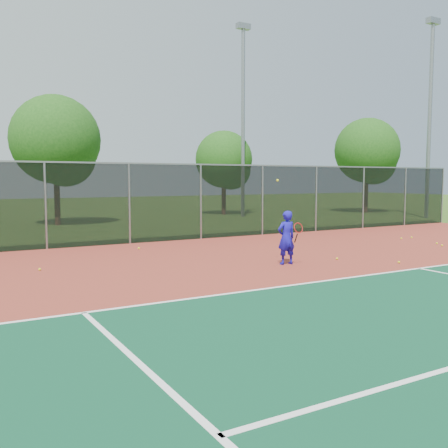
# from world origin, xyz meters

# --- Properties ---
(court_apron) EXTENTS (30.00, 20.00, 0.02)m
(court_apron) POSITION_xyz_m (0.00, 2.00, 0.01)
(court_apron) COLOR maroon
(court_apron) RESTS_ON ground
(fence_back) EXTENTS (30.00, 0.06, 3.03)m
(fence_back) POSITION_xyz_m (0.00, 12.00, 1.56)
(fence_back) COLOR black
(fence_back) RESTS_ON court_apron
(tennis_player) EXTENTS (0.59, 0.61, 2.42)m
(tennis_player) POSITION_xyz_m (-0.69, 5.36, 0.79)
(tennis_player) COLOR #1812A9
(tennis_player) RESTS_ON court_apron
(practice_ball_0) EXTENTS (0.07, 0.07, 0.07)m
(practice_ball_0) POSITION_xyz_m (2.22, 3.87, 0.06)
(practice_ball_0) COLOR yellow
(practice_ball_0) RESTS_ON court_apron
(practice_ball_1) EXTENTS (0.07, 0.07, 0.07)m
(practice_ball_1) POSITION_xyz_m (6.82, 6.10, 0.06)
(practice_ball_1) COLOR yellow
(practice_ball_1) RESTS_ON court_apron
(practice_ball_2) EXTENTS (0.07, 0.07, 0.07)m
(practice_ball_2) POSITION_xyz_m (6.49, 5.63, 0.06)
(practice_ball_2) COLOR yellow
(practice_ball_2) RESTS_ON court_apron
(practice_ball_3) EXTENTS (0.07, 0.07, 0.07)m
(practice_ball_3) POSITION_xyz_m (-3.26, 10.35, 0.06)
(practice_ball_3) COLOR yellow
(practice_ball_3) RESTS_ON court_apron
(practice_ball_4) EXTENTS (0.07, 0.07, 0.07)m
(practice_ball_4) POSITION_xyz_m (6.90, 7.80, 0.06)
(practice_ball_4) COLOR yellow
(practice_ball_4) RESTS_ON court_apron
(practice_ball_5) EXTENTS (0.07, 0.07, 0.07)m
(practice_ball_5) POSITION_xyz_m (-6.95, 7.81, 0.06)
(practice_ball_5) COLOR yellow
(practice_ball_5) RESTS_ON court_apron
(practice_ball_6) EXTENTS (0.07, 0.07, 0.07)m
(practice_ball_6) POSITION_xyz_m (1.11, 5.23, 0.06)
(practice_ball_6) COLOR yellow
(practice_ball_6) RESTS_ON court_apron
(practice_ball_7) EXTENTS (0.07, 0.07, 0.07)m
(practice_ball_7) POSITION_xyz_m (7.55, 7.84, 0.06)
(practice_ball_7) COLOR yellow
(practice_ball_7) RESTS_ON court_apron
(floodlight_n) EXTENTS (0.90, 0.40, 12.15)m
(floodlight_n) POSITION_xyz_m (7.89, 21.45, 6.85)
(floodlight_n) COLOR gray
(floodlight_n) RESTS_ON ground
(floodlight_ne) EXTENTS (0.90, 0.40, 12.15)m
(floodlight_ne) POSITION_xyz_m (17.33, 14.83, 6.85)
(floodlight_ne) COLOR gray
(floodlight_ne) RESTS_ON ground
(tree_back_left) EXTENTS (4.63, 4.63, 6.81)m
(tree_back_left) POSITION_xyz_m (-3.66, 21.21, 4.27)
(tree_back_left) COLOR #382114
(tree_back_left) RESTS_ON ground
(tree_back_mid) EXTENTS (3.89, 3.89, 5.72)m
(tree_back_mid) POSITION_xyz_m (7.91, 23.70, 3.58)
(tree_back_mid) COLOR #382114
(tree_back_mid) RESTS_ON ground
(tree_back_right) EXTENTS (4.64, 4.64, 6.81)m
(tree_back_right) POSITION_xyz_m (17.88, 20.33, 4.27)
(tree_back_right) COLOR #382114
(tree_back_right) RESTS_ON ground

